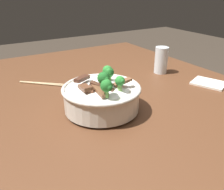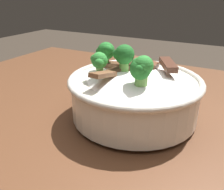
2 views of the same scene
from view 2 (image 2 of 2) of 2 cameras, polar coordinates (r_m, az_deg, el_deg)
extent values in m
cube|color=#56331E|center=(0.38, 14.93, -20.94)|extent=(1.41, 1.07, 0.05)
cube|color=#56331E|center=(1.19, -11.86, -11.00)|extent=(0.09, 0.09, 0.78)
cylinder|color=silver|center=(0.49, 5.26, -4.90)|extent=(0.11, 0.11, 0.01)
cylinder|color=silver|center=(0.47, 5.44, -0.53)|extent=(0.25, 0.25, 0.07)
torus|color=silver|center=(0.45, 5.63, 3.70)|extent=(0.26, 0.26, 0.01)
ellipsoid|color=white|center=(0.46, 5.56, 2.15)|extent=(0.21, 0.21, 0.05)
cube|color=#563323|center=(0.47, 3.40, 6.60)|extent=(0.07, 0.06, 0.03)
cube|color=brown|center=(0.49, 2.41, 7.30)|extent=(0.08, 0.02, 0.02)
cube|color=brown|center=(0.41, -2.11, 5.04)|extent=(0.02, 0.06, 0.02)
cube|color=brown|center=(0.50, 7.84, 7.77)|extent=(0.06, 0.03, 0.02)
cube|color=#4C2B1E|center=(0.47, 13.51, 7.24)|extent=(0.05, 0.07, 0.01)
cube|color=brown|center=(0.49, 6.23, 6.74)|extent=(0.05, 0.05, 0.01)
cylinder|color=#7AB256|center=(0.44, -3.03, 5.77)|extent=(0.01, 0.01, 0.02)
sphere|color=#2D8433|center=(0.44, -3.09, 8.43)|extent=(0.03, 0.03, 0.03)
sphere|color=#2D8433|center=(0.44, -4.25, 8.82)|extent=(0.02, 0.02, 0.02)
sphere|color=#2D8433|center=(0.43, -3.15, 7.80)|extent=(0.02, 0.02, 0.02)
cylinder|color=#6BA84C|center=(0.40, 6.76, 3.26)|extent=(0.02, 0.02, 0.02)
sphere|color=#237028|center=(0.39, 6.91, 6.19)|extent=(0.04, 0.04, 0.04)
sphere|color=#237028|center=(0.40, 5.59, 7.03)|extent=(0.02, 0.02, 0.02)
sphere|color=#237028|center=(0.38, 6.80, 6.20)|extent=(0.02, 0.02, 0.02)
cylinder|color=#6BA84C|center=(0.50, -1.43, 8.02)|extent=(0.01, 0.01, 0.02)
sphere|color=#237028|center=(0.49, -1.46, 10.69)|extent=(0.04, 0.04, 0.04)
sphere|color=#237028|center=(0.50, -2.83, 10.56)|extent=(0.02, 0.02, 0.02)
sphere|color=#237028|center=(0.48, -0.97, 10.97)|extent=(0.02, 0.02, 0.02)
cylinder|color=#7AB256|center=(0.40, 7.48, 3.76)|extent=(0.02, 0.02, 0.03)
sphere|color=#2D8433|center=(0.39, 7.67, 7.13)|extent=(0.03, 0.03, 0.03)
sphere|color=#2D8433|center=(0.40, 6.26, 7.55)|extent=(0.02, 0.02, 0.02)
sphere|color=#2D8433|center=(0.38, 7.51, 6.80)|extent=(0.02, 0.02, 0.02)
cylinder|color=#6BA84C|center=(0.46, 2.97, 6.72)|extent=(0.02, 0.02, 0.03)
sphere|color=#1E6023|center=(0.45, 3.04, 9.82)|extent=(0.04, 0.04, 0.04)
sphere|color=#1E6023|center=(0.46, 1.47, 9.89)|extent=(0.02, 0.02, 0.02)
sphere|color=#1E6023|center=(0.45, 3.21, 9.35)|extent=(0.02, 0.02, 0.02)
camera|label=1|loc=(1.08, -21.84, 30.67)|focal=38.19mm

